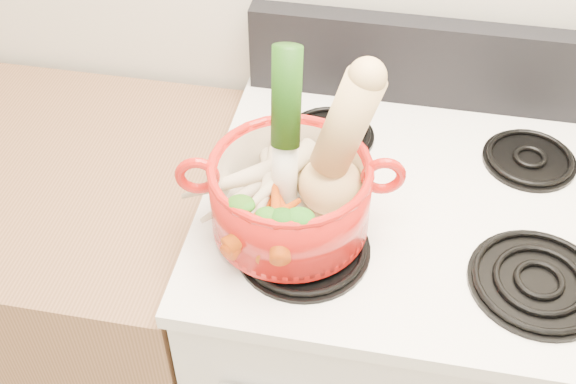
% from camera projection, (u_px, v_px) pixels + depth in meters
% --- Properties ---
extents(stove_body, '(0.76, 0.65, 0.92)m').
position_uv_depth(stove_body, '(395.00, 353.00, 1.63)').
color(stove_body, silver).
rests_on(stove_body, floor).
extents(cooktop, '(0.78, 0.67, 0.03)m').
position_uv_depth(cooktop, '(422.00, 205.00, 1.30)').
color(cooktop, white).
rests_on(cooktop, stove_body).
extents(control_backsplash, '(0.76, 0.05, 0.18)m').
position_uv_depth(control_backsplash, '(437.00, 64.00, 1.44)').
color(control_backsplash, black).
rests_on(control_backsplash, cooktop).
extents(burner_front_left, '(0.22, 0.22, 0.02)m').
position_uv_depth(burner_front_left, '(303.00, 247.00, 1.19)').
color(burner_front_left, black).
rests_on(burner_front_left, cooktop).
extents(burner_front_right, '(0.22, 0.22, 0.02)m').
position_uv_depth(burner_front_right, '(539.00, 281.00, 1.14)').
color(burner_front_right, black).
rests_on(burner_front_right, cooktop).
extents(burner_back_left, '(0.17, 0.17, 0.02)m').
position_uv_depth(burner_back_left, '(330.00, 134.00, 1.41)').
color(burner_back_left, black).
rests_on(burner_back_left, cooktop).
extents(burner_back_right, '(0.17, 0.17, 0.02)m').
position_uv_depth(burner_back_right, '(530.00, 158.00, 1.36)').
color(burner_back_right, black).
rests_on(burner_back_right, cooktop).
extents(dutch_oven, '(0.31, 0.31, 0.13)m').
position_uv_depth(dutch_oven, '(290.00, 196.00, 1.18)').
color(dutch_oven, '#B7150F').
rests_on(dutch_oven, burner_front_left).
extents(pot_handle_left, '(0.08, 0.03, 0.07)m').
position_uv_depth(pot_handle_left, '(197.00, 176.00, 1.15)').
color(pot_handle_left, '#B7150F').
rests_on(pot_handle_left, dutch_oven).
extents(pot_handle_right, '(0.08, 0.03, 0.07)m').
position_uv_depth(pot_handle_right, '(383.00, 176.00, 1.15)').
color(pot_handle_right, '#B7150F').
rests_on(pot_handle_right, dutch_oven).
extents(squash, '(0.19, 0.13, 0.29)m').
position_uv_depth(squash, '(345.00, 146.00, 1.12)').
color(squash, tan).
rests_on(squash, dutch_oven).
extents(leek, '(0.05, 0.11, 0.31)m').
position_uv_depth(leek, '(285.00, 133.00, 1.12)').
color(leek, white).
rests_on(leek, dutch_oven).
extents(ginger, '(0.09, 0.08, 0.04)m').
position_uv_depth(ginger, '(296.00, 172.00, 1.24)').
color(ginger, tan).
rests_on(ginger, dutch_oven).
extents(parsnip_0, '(0.15, 0.20, 0.06)m').
position_uv_depth(parsnip_0, '(265.00, 182.00, 1.23)').
color(parsnip_0, beige).
rests_on(parsnip_0, dutch_oven).
extents(parsnip_1, '(0.18, 0.19, 0.06)m').
position_uv_depth(parsnip_1, '(255.00, 187.00, 1.20)').
color(parsnip_1, beige).
rests_on(parsnip_1, dutch_oven).
extents(parsnip_2, '(0.08, 0.17, 0.05)m').
position_uv_depth(parsnip_2, '(268.00, 170.00, 1.23)').
color(parsnip_2, beige).
rests_on(parsnip_2, dutch_oven).
extents(parsnip_3, '(0.19, 0.13, 0.06)m').
position_uv_depth(parsnip_3, '(237.00, 178.00, 1.20)').
color(parsnip_3, beige).
rests_on(parsnip_3, dutch_oven).
extents(parsnip_4, '(0.05, 0.22, 0.06)m').
position_uv_depth(parsnip_4, '(271.00, 175.00, 1.20)').
color(parsnip_4, beige).
rests_on(parsnip_4, dutch_oven).
extents(parsnip_5, '(0.13, 0.20, 0.06)m').
position_uv_depth(parsnip_5, '(273.00, 184.00, 1.18)').
color(parsnip_5, beige).
rests_on(parsnip_5, dutch_oven).
extents(carrot_0, '(0.06, 0.15, 0.04)m').
position_uv_depth(carrot_0, '(265.00, 226.00, 1.15)').
color(carrot_0, '#C14209').
rests_on(carrot_0, dutch_oven).
extents(carrot_1, '(0.08, 0.15, 0.04)m').
position_uv_depth(carrot_1, '(253.00, 224.00, 1.15)').
color(carrot_1, '#C73C09').
rests_on(carrot_1, dutch_oven).
extents(carrot_2, '(0.12, 0.18, 0.05)m').
position_uv_depth(carrot_2, '(281.00, 212.00, 1.16)').
color(carrot_2, '#C53709').
rests_on(carrot_2, dutch_oven).
extents(carrot_3, '(0.12, 0.13, 0.04)m').
position_uv_depth(carrot_3, '(264.00, 224.00, 1.13)').
color(carrot_3, '#CD3F0A').
rests_on(carrot_3, dutch_oven).
extents(carrot_4, '(0.07, 0.17, 0.05)m').
position_uv_depth(carrot_4, '(277.00, 219.00, 1.13)').
color(carrot_4, '#BA4009').
rests_on(carrot_4, dutch_oven).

